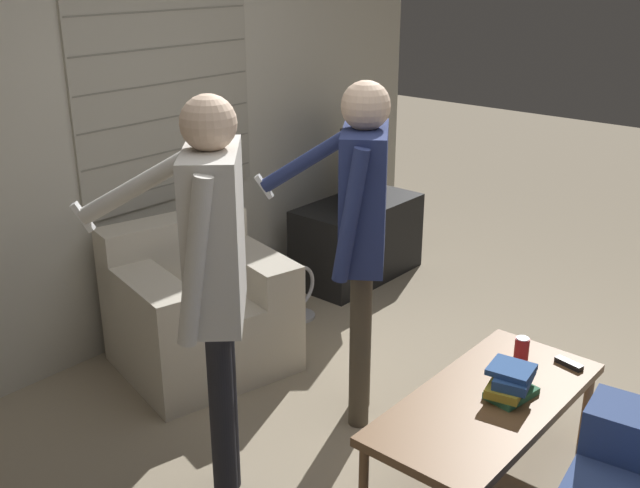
# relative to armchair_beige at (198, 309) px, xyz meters

# --- Properties ---
(ground_plane) EXTENTS (16.00, 16.00, 0.00)m
(ground_plane) POSITION_rel_armchair_beige_xyz_m (0.01, -1.49, -0.33)
(ground_plane) COLOR gray
(wall_back) EXTENTS (5.20, 0.08, 2.55)m
(wall_back) POSITION_rel_armchair_beige_xyz_m (0.02, 0.54, 0.95)
(wall_back) COLOR #BCB7A8
(wall_back) RESTS_ON ground_plane
(armchair_beige) EXTENTS (1.01, 0.97, 0.80)m
(armchair_beige) POSITION_rel_armchair_beige_xyz_m (0.00, 0.00, 0.00)
(armchair_beige) COLOR beige
(armchair_beige) RESTS_ON ground_plane
(coffee_table) EXTENTS (1.19, 0.54, 0.43)m
(coffee_table) POSITION_rel_armchair_beige_xyz_m (0.10, -1.75, 0.06)
(coffee_table) COLOR brown
(coffee_table) RESTS_ON ground_plane
(tv_stand) EXTENTS (0.95, 0.49, 0.56)m
(tv_stand) POSITION_rel_armchair_beige_xyz_m (1.56, 0.08, -0.05)
(tv_stand) COLOR black
(tv_stand) RESTS_ON ground_plane
(tv) EXTENTS (0.71, 0.69, 0.44)m
(tv) POSITION_rel_armchair_beige_xyz_m (1.55, 0.08, 0.45)
(tv) COLOR black
(tv) RESTS_ON tv_stand
(person_left_standing) EXTENTS (0.52, 0.84, 1.72)m
(person_left_standing) POSITION_rel_armchair_beige_xyz_m (-0.69, -0.96, 0.77)
(person_left_standing) COLOR black
(person_left_standing) RESTS_ON ground_plane
(person_right_standing) EXTENTS (0.55, 0.81, 1.68)m
(person_right_standing) POSITION_rel_armchair_beige_xyz_m (0.17, -1.00, 0.74)
(person_right_standing) COLOR #4C4233
(person_right_standing) RESTS_ON ground_plane
(book_stack) EXTENTS (0.27, 0.21, 0.14)m
(book_stack) POSITION_rel_armchair_beige_xyz_m (0.18, -1.81, 0.17)
(book_stack) COLOR #33754C
(book_stack) RESTS_ON coffee_table
(soda_can) EXTENTS (0.07, 0.07, 0.13)m
(soda_can) POSITION_rel_armchair_beige_xyz_m (0.46, -1.71, 0.17)
(soda_can) COLOR red
(soda_can) RESTS_ON coffee_table
(spare_remote) EXTENTS (0.07, 0.14, 0.02)m
(spare_remote) POSITION_rel_armchair_beige_xyz_m (0.58, -1.89, 0.12)
(spare_remote) COLOR black
(spare_remote) RESTS_ON coffee_table
(floor_fan) EXTENTS (0.28, 0.20, 0.35)m
(floor_fan) POSITION_rel_armchair_beige_xyz_m (0.79, -0.05, -0.17)
(floor_fan) COLOR #A8A8AD
(floor_fan) RESTS_ON ground_plane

